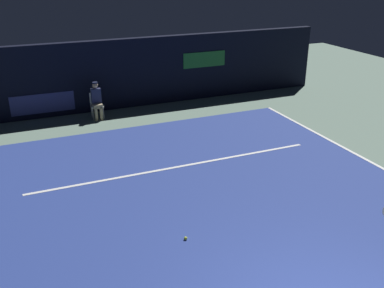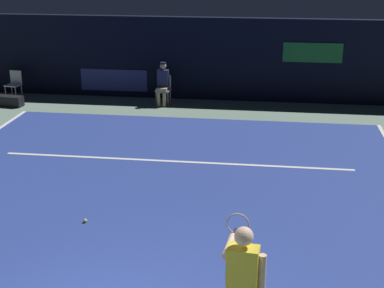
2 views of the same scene
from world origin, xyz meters
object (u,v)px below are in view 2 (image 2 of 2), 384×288
at_px(tennis_player, 242,283).
at_px(tennis_ball, 85,221).
at_px(courtside_chair_near, 14,83).
at_px(equipment_bag, 10,101).
at_px(line_judge_on_chair, 163,83).

distance_m(tennis_player, tennis_ball, 4.38).
distance_m(tennis_player, courtside_chair_near, 13.91).
bearing_deg(equipment_bag, line_judge_on_chair, 17.76).
distance_m(tennis_ball, equipment_bag, 8.73).
distance_m(line_judge_on_chair, courtside_chair_near, 4.93).
xyz_separation_m(courtside_chair_near, equipment_bag, (0.25, -0.98, -0.34)).
relative_size(tennis_player, equipment_bag, 2.06).
bearing_deg(line_judge_on_chair, tennis_player, -74.91).
height_order(tennis_ball, equipment_bag, equipment_bag).
bearing_deg(equipment_bag, tennis_player, -45.62).
relative_size(courtside_chair_near, tennis_ball, 12.94).
bearing_deg(courtside_chair_near, tennis_ball, -58.89).
distance_m(courtside_chair_near, tennis_ball, 9.70).
relative_size(tennis_ball, equipment_bag, 0.08).
bearing_deg(line_judge_on_chair, tennis_ball, -89.40).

